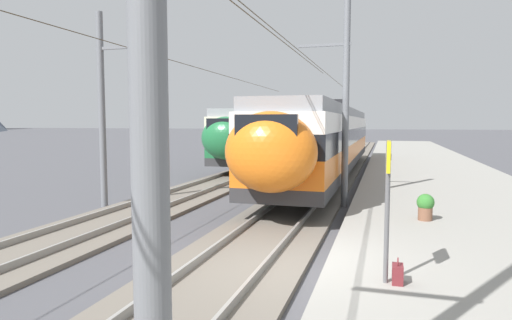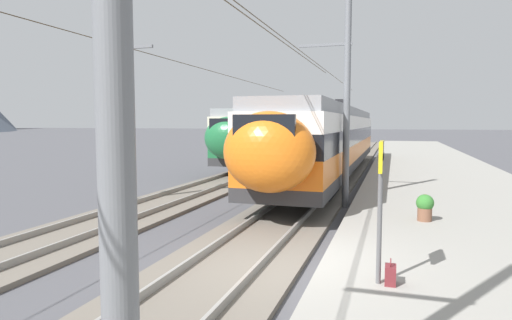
# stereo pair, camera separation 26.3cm
# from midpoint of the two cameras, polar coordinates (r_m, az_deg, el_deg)

# --- Properties ---
(ground_plane) EXTENTS (400.00, 400.00, 0.00)m
(ground_plane) POSITION_cam_midpoint_polar(r_m,az_deg,el_deg) (9.24, 3.75, -14.65)
(ground_plane) COLOR #4C4C51
(track_near) EXTENTS (120.00, 3.00, 0.28)m
(track_near) POSITION_cam_midpoint_polar(r_m,az_deg,el_deg) (9.52, -2.87, -13.61)
(track_near) COLOR #6B6359
(track_near) RESTS_ON ground
(track_far) EXTENTS (120.00, 3.00, 0.28)m
(track_far) POSITION_cam_midpoint_polar(r_m,az_deg,el_deg) (12.08, -25.81, -10.08)
(track_far) COLOR #6B6359
(track_far) RESTS_ON ground
(train_near_platform) EXTENTS (26.75, 2.85, 4.27)m
(train_near_platform) POSITION_cam_midpoint_polar(r_m,az_deg,el_deg) (24.47, 10.03, 2.77)
(train_near_platform) COLOR #2D2D30
(train_near_platform) RESTS_ON track_near
(train_far_track) EXTENTS (30.77, 3.03, 4.27)m
(train_far_track) POSITION_cam_midpoint_polar(r_m,az_deg,el_deg) (37.13, 4.83, 3.52)
(train_far_track) COLOR #2D2D30
(train_far_track) RESTS_ON track_far
(catenary_mast_mid) EXTENTS (39.00, 1.91, 7.43)m
(catenary_mast_mid) POSITION_cam_midpoint_polar(r_m,az_deg,el_deg) (16.32, 11.71, 7.61)
(catenary_mast_mid) COLOR slate
(catenary_mast_mid) RESTS_ON ground
(catenary_mast_far_side) EXTENTS (39.00, 2.22, 7.01)m
(catenary_mast_far_side) POSITION_cam_midpoint_polar(r_m,az_deg,el_deg) (16.95, -18.28, 6.75)
(catenary_mast_far_side) COLOR slate
(catenary_mast_far_side) RESTS_ON ground
(platform_sign) EXTENTS (0.70, 0.08, 2.40)m
(platform_sign) POSITION_cam_midpoint_polar(r_m,az_deg,el_deg) (7.62, 16.75, -2.50)
(platform_sign) COLOR #59595B
(platform_sign) RESTS_ON platform_slab
(handbag_near_sign) EXTENTS (0.32, 0.18, 0.44)m
(handbag_near_sign) POSITION_cam_midpoint_polar(r_m,az_deg,el_deg) (8.00, 17.89, -13.90)
(handbag_near_sign) COLOR maroon
(handbag_near_sign) RESTS_ON platform_slab
(potted_plant_platform_edge) EXTENTS (0.47, 0.47, 0.74)m
(potted_plant_platform_edge) POSITION_cam_midpoint_polar(r_m,az_deg,el_deg) (13.09, 21.51, -5.54)
(potted_plant_platform_edge) COLOR brown
(potted_plant_platform_edge) RESTS_ON platform_slab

